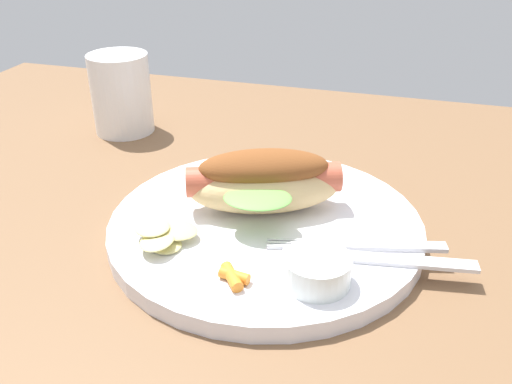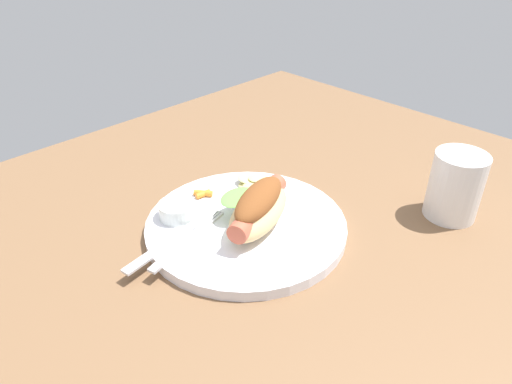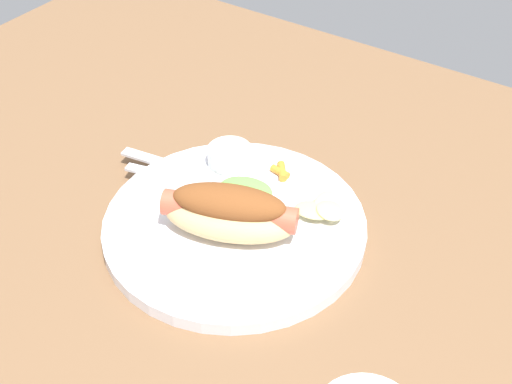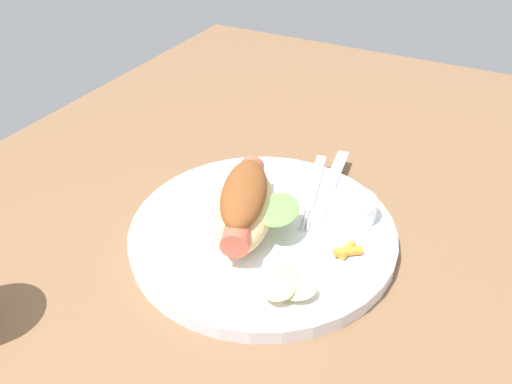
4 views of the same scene
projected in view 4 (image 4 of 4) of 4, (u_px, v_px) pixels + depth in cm
name	position (u px, v px, depth cm)	size (l,w,h in cm)	color
ground_plane	(282.00, 243.00, 57.95)	(120.00, 90.00, 1.80)	brown
plate	(263.00, 232.00, 56.79)	(28.87, 28.87, 1.60)	white
hot_dog	(245.00, 204.00, 54.78)	(15.50, 11.53, 5.95)	#DBB77A
sauce_ramekin	(352.00, 208.00, 57.18)	(5.28, 5.28, 2.31)	white
fork	(314.00, 188.00, 61.82)	(15.03, 4.81, 0.40)	silver
knife	(330.00, 185.00, 62.49)	(15.80, 1.40, 0.36)	silver
chips_pile	(287.00, 285.00, 48.15)	(6.16, 5.98, 1.58)	#D6CC7F
carrot_garnish	(347.00, 251.00, 52.45)	(2.67, 2.88, 0.95)	orange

